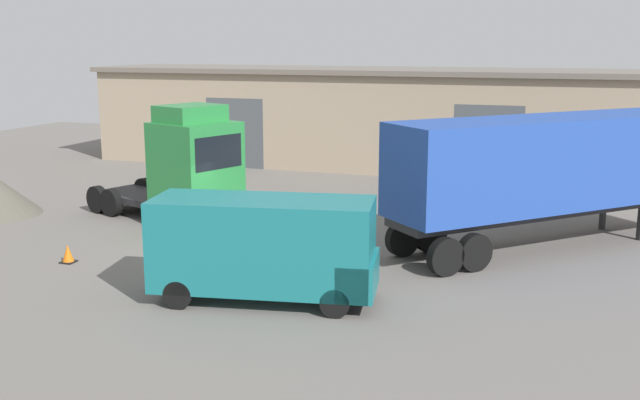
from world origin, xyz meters
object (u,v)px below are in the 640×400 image
at_px(tractor_unit_green, 188,168).
at_px(container_trailer_black, 549,166).
at_px(delivery_van_teal, 269,246).
at_px(traffic_cone, 68,254).

distance_m(tractor_unit_green, container_trailer_black, 12.30).
bearing_deg(delivery_van_teal, container_trailer_black, 40.38).
xyz_separation_m(container_trailer_black, traffic_cone, (-13.27, -6.52, -2.37)).
height_order(delivery_van_teal, traffic_cone, delivery_van_teal).
relative_size(delivery_van_teal, traffic_cone, 10.65).
bearing_deg(tractor_unit_green, traffic_cone, -79.73).
bearing_deg(traffic_cone, container_trailer_black, 26.17).
bearing_deg(delivery_van_teal, traffic_cone, 160.47).
height_order(tractor_unit_green, traffic_cone, tractor_unit_green).
relative_size(tractor_unit_green, container_trailer_black, 0.69).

